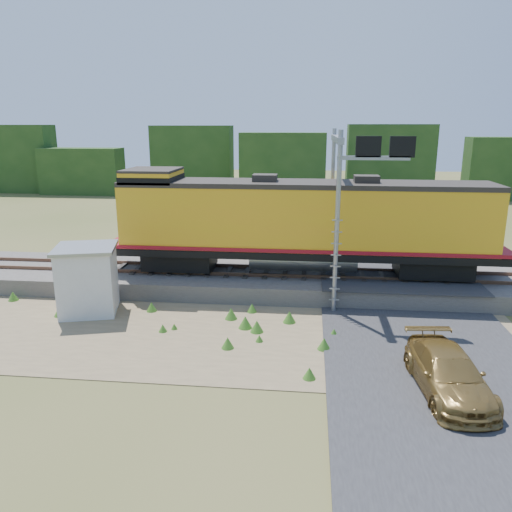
# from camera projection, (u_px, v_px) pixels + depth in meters

# --- Properties ---
(ground) EXTENTS (140.00, 140.00, 0.00)m
(ground) POSITION_uv_depth(u_px,v_px,m) (228.00, 339.00, 18.36)
(ground) COLOR #475123
(ground) RESTS_ON ground
(ballast) EXTENTS (70.00, 5.00, 0.80)m
(ballast) POSITION_uv_depth(u_px,v_px,m) (248.00, 280.00, 24.03)
(ballast) COLOR slate
(ballast) RESTS_ON ground
(rails) EXTENTS (70.00, 1.54, 0.16)m
(rails) POSITION_uv_depth(u_px,v_px,m) (248.00, 270.00, 23.90)
(rails) COLOR brown
(rails) RESTS_ON ballast
(dirt_shoulder) EXTENTS (26.00, 8.00, 0.03)m
(dirt_shoulder) POSITION_uv_depth(u_px,v_px,m) (178.00, 331.00, 19.05)
(dirt_shoulder) COLOR #8C7754
(dirt_shoulder) RESTS_ON ground
(road) EXTENTS (7.00, 66.00, 0.86)m
(road) POSITION_uv_depth(u_px,v_px,m) (419.00, 337.00, 18.32)
(road) COLOR #38383A
(road) RESTS_ON ground
(tree_line_north) EXTENTS (130.00, 3.00, 6.50)m
(tree_line_north) POSITION_uv_depth(u_px,v_px,m) (284.00, 168.00, 54.09)
(tree_line_north) COLOR #1E3E16
(tree_line_north) RESTS_ON ground
(weed_clumps) EXTENTS (15.00, 6.20, 0.56)m
(weed_clumps) POSITION_uv_depth(u_px,v_px,m) (137.00, 334.00, 18.82)
(weed_clumps) COLOR #3D7421
(weed_clumps) RESTS_ON ground
(locomotive) EXTENTS (18.21, 2.78, 4.70)m
(locomotive) POSITION_uv_depth(u_px,v_px,m) (298.00, 222.00, 23.04)
(locomotive) COLOR black
(locomotive) RESTS_ON rails
(shed) EXTENTS (2.94, 2.94, 2.84)m
(shed) POSITION_uv_depth(u_px,v_px,m) (88.00, 279.00, 20.65)
(shed) COLOR silver
(shed) RESTS_ON ground
(signal_gantry) EXTENTS (2.96, 6.20, 7.46)m
(signal_gantry) POSITION_uv_depth(u_px,v_px,m) (345.00, 174.00, 21.59)
(signal_gantry) COLOR gray
(signal_gantry) RESTS_ON ground
(car) EXTENTS (2.13, 4.46, 1.25)m
(car) POSITION_uv_depth(u_px,v_px,m) (448.00, 373.00, 14.55)
(car) COLOR olive
(car) RESTS_ON ground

